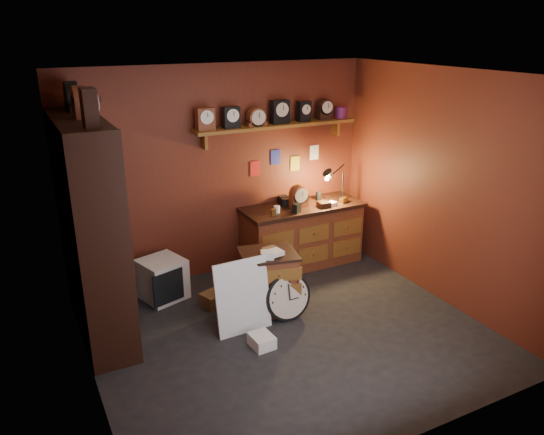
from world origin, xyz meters
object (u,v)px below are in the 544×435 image
Objects in this scene: workbench at (302,232)px; shelving_unit at (87,222)px; big_round_clock at (288,297)px; low_cabinet at (269,279)px.

shelving_unit is at bearing -170.00° from workbench.
workbench reaches higher than big_round_clock.
low_cabinet is (1.83, -0.43, -0.86)m from shelving_unit.
workbench is 3.01× the size of big_round_clock.
shelving_unit is 2.06m from low_cabinet.
low_cabinet is at bearing -13.12° from shelving_unit.
low_cabinet is at bearing -136.78° from workbench.
workbench is 1.50m from big_round_clock.
shelving_unit reaches higher than low_cabinet.
shelving_unit is at bearing 160.03° from big_round_clock.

